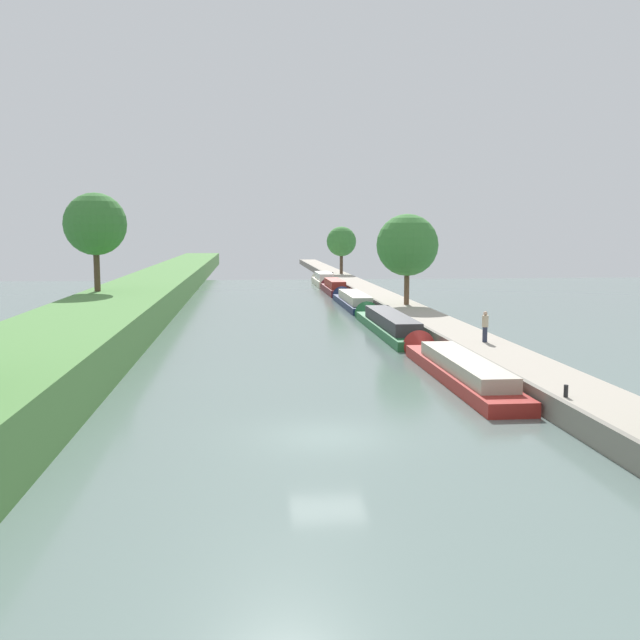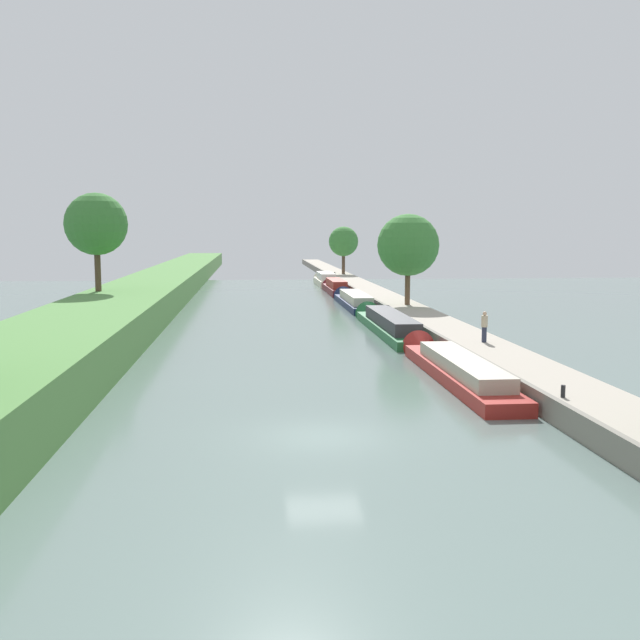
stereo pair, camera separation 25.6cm
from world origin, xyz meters
name	(u,v)px [view 1 (the left image)]	position (x,y,z in m)	size (l,w,h in m)	color
ground_plane	(328,437)	(0.00, 0.00, 0.00)	(160.00, 160.00, 0.00)	slate
right_towpath	(614,417)	(9.94, 0.00, 0.44)	(3.04, 260.00, 0.88)	#A89E8E
stone_quay	(569,417)	(8.30, 0.00, 0.47)	(0.25, 260.00, 0.93)	gray
narrowboat_red	(455,367)	(7.01, 9.47, 0.49)	(1.99, 15.16, 1.89)	maroon
narrowboat_green	(387,323)	(6.81, 25.40, 0.56)	(2.04, 17.17, 2.08)	#1E6033
narrowboat_navy	(352,300)	(6.87, 42.63, 0.52)	(2.07, 15.08, 2.01)	#141E42
narrowboat_maroon	(334,287)	(6.84, 57.06, 0.63)	(1.86, 11.94, 2.07)	maroon
narrowboat_cream	(323,280)	(6.91, 69.33, 0.65)	(2.11, 11.41, 2.25)	beige
tree_rightbank_midnear	(407,245)	(10.17, 34.70, 5.67)	(4.96, 4.96, 7.29)	brown
tree_rightbank_midfar	(341,242)	(10.35, 77.92, 5.34)	(4.09, 4.09, 6.53)	#4C3828
tree_leftbank_downstream	(95,224)	(-13.89, 33.22, 7.30)	(4.67, 4.67, 7.39)	#4C3828
person_walking	(485,326)	(10.04, 14.38, 1.76)	(0.34, 0.34, 1.66)	#282D42
mooring_bollard_near	(566,391)	(8.73, 1.23, 1.11)	(0.16, 0.16, 0.45)	black
mooring_bollard_far	(333,274)	(8.73, 74.19, 1.11)	(0.16, 0.16, 0.45)	black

